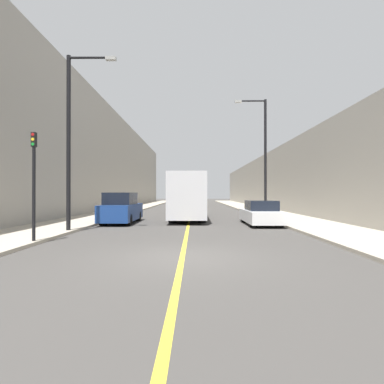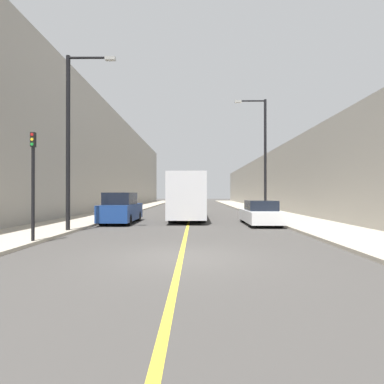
{
  "view_description": "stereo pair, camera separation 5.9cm",
  "coord_description": "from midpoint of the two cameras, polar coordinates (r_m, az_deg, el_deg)",
  "views": [
    {
      "loc": [
        0.36,
        -8.95,
        1.9
      ],
      "look_at": [
        0.13,
        19.67,
        2.05
      ],
      "focal_mm": 28.0,
      "sensor_mm": 36.0,
      "label": 1
    },
    {
      "loc": [
        0.42,
        -8.95,
        1.9
      ],
      "look_at": [
        0.13,
        19.67,
        2.05
      ],
      "focal_mm": 28.0,
      "sensor_mm": 36.0,
      "label": 2
    }
  ],
  "objects": [
    {
      "name": "sidewalk_right",
      "position": [
        39.6,
        10.7,
        -2.95
      ],
      "size": [
        3.8,
        72.0,
        0.13
      ],
      "primitive_type": "cube",
      "color": "#A89E8C",
      "rests_on": "ground"
    },
    {
      "name": "road_center_line",
      "position": [
        38.99,
        -0.0,
        -3.08
      ],
      "size": [
        0.16,
        72.0,
        0.01
      ],
      "primitive_type": "cube",
      "color": "gold",
      "rests_on": "ground"
    },
    {
      "name": "ground_plane",
      "position": [
        9.16,
        -1.94,
        -12.29
      ],
      "size": [
        200.0,
        200.0,
        0.0
      ],
      "primitive_type": "plane",
      "color": "#3F3D3A"
    },
    {
      "name": "street_lamp_right",
      "position": [
        23.48,
        13.44,
        7.55
      ],
      "size": [
        2.41,
        0.24,
        8.9
      ],
      "color": "black",
      "rests_on": "sidewalk_right"
    },
    {
      "name": "traffic_light",
      "position": [
        12.67,
        -27.9,
        1.76
      ],
      "size": [
        0.16,
        0.18,
        4.07
      ],
      "color": "black",
      "rests_on": "sidewalk_left"
    },
    {
      "name": "sidewalk_left",
      "position": [
        39.75,
        -10.67,
        -2.94
      ],
      "size": [
        3.8,
        72.0,
        0.13
      ],
      "primitive_type": "cube",
      "color": "#A89E8C",
      "rests_on": "ground"
    },
    {
      "name": "street_lamp_left",
      "position": [
        15.9,
        -21.83,
        10.54
      ],
      "size": [
        2.41,
        0.24,
        8.48
      ],
      "color": "black",
      "rests_on": "sidewalk_left"
    },
    {
      "name": "parked_suv_left",
      "position": [
        19.81,
        -13.26,
        -3.17
      ],
      "size": [
        1.88,
        4.85,
        1.96
      ],
      "color": "navy",
      "rests_on": "ground"
    },
    {
      "name": "building_row_right",
      "position": [
        40.46,
        16.15,
        1.89
      ],
      "size": [
        4.0,
        72.0,
        6.87
      ],
      "primitive_type": "cube",
      "color": "gray",
      "rests_on": "ground"
    },
    {
      "name": "car_right_near",
      "position": [
        18.7,
        12.96,
        -4.06
      ],
      "size": [
        1.89,
        4.64,
        1.48
      ],
      "color": "silver",
      "rests_on": "ground"
    },
    {
      "name": "bus",
      "position": [
        23.05,
        -0.66,
        -0.69
      ],
      "size": [
        2.45,
        10.89,
        3.25
      ],
      "color": "silver",
      "rests_on": "ground"
    },
    {
      "name": "building_row_left",
      "position": [
        40.85,
        -16.06,
        5.43
      ],
      "size": [
        4.0,
        72.0,
        11.94
      ],
      "primitive_type": "cube",
      "color": "gray",
      "rests_on": "ground"
    }
  ]
}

